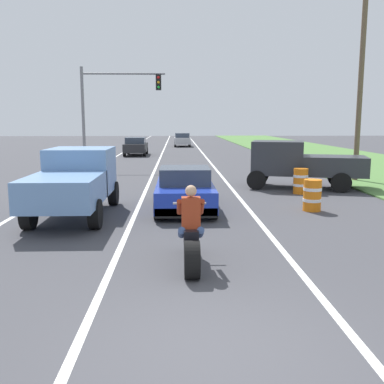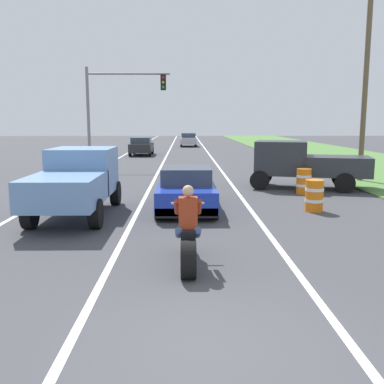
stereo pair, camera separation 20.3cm
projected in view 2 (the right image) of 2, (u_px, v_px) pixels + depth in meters
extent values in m
plane|color=#424247|center=(211.00, 351.00, 5.40)|extent=(160.00, 160.00, 0.00)
cube|color=white|center=(96.00, 171.00, 25.04)|extent=(0.14, 120.00, 0.01)
cube|color=white|center=(221.00, 170.00, 25.16)|extent=(0.14, 120.00, 0.01)
cube|color=white|center=(159.00, 171.00, 25.10)|extent=(0.14, 120.00, 0.01)
cylinder|color=black|center=(188.00, 260.00, 7.86)|extent=(0.28, 0.69, 0.69)
cylinder|color=black|center=(188.00, 239.00, 9.39)|extent=(0.12, 0.63, 0.63)
cube|color=black|center=(188.00, 234.00, 8.63)|extent=(0.28, 1.10, 0.36)
cylinder|color=#B2B2B7|center=(188.00, 223.00, 9.26)|extent=(0.08, 0.36, 0.73)
cylinder|color=#A5A5AA|center=(188.00, 203.00, 9.17)|extent=(0.70, 0.05, 0.05)
cube|color=#993319|center=(188.00, 213.00, 8.33)|extent=(0.36, 0.24, 0.60)
sphere|color=tan|center=(188.00, 191.00, 8.26)|extent=(0.22, 0.22, 0.22)
cylinder|color=#384C7A|center=(179.00, 233.00, 8.42)|extent=(0.14, 0.47, 0.32)
cylinder|color=#993319|center=(177.00, 207.00, 8.61)|extent=(0.10, 0.51, 0.40)
cylinder|color=#384C7A|center=(197.00, 232.00, 8.42)|extent=(0.14, 0.47, 0.32)
cylinder|color=#993319|center=(199.00, 207.00, 8.62)|extent=(0.10, 0.51, 0.40)
cube|color=#1E38B2|center=(186.00, 192.00, 14.17)|extent=(1.80, 4.30, 0.64)
cube|color=#333D4C|center=(186.00, 175.00, 13.88)|extent=(1.56, 1.70, 0.52)
cube|color=black|center=(187.00, 213.00, 12.19)|extent=(1.76, 0.20, 0.28)
cylinder|color=black|center=(164.00, 191.00, 15.77)|extent=(0.24, 0.64, 0.64)
cylinder|color=black|center=(208.00, 191.00, 15.80)|extent=(0.24, 0.64, 0.64)
cylinder|color=black|center=(159.00, 208.00, 12.61)|extent=(0.24, 0.64, 0.64)
cylinder|color=black|center=(214.00, 208.00, 12.64)|extent=(0.24, 0.64, 0.64)
cube|color=#6B93C6|center=(83.00, 170.00, 13.88)|extent=(1.90, 2.10, 1.40)
cube|color=#333D4C|center=(85.00, 157.00, 14.16)|extent=(1.67, 0.29, 0.57)
cube|color=#6B93C6|center=(65.00, 190.00, 11.70)|extent=(1.90, 2.70, 0.80)
cylinder|color=black|center=(64.00, 193.00, 14.79)|extent=(0.28, 0.80, 0.80)
cylinder|color=black|center=(116.00, 193.00, 14.82)|extent=(0.28, 0.80, 0.80)
cylinder|color=black|center=(30.00, 214.00, 11.49)|extent=(0.28, 0.80, 0.80)
cylinder|color=black|center=(96.00, 214.00, 11.52)|extent=(0.28, 0.80, 0.80)
cube|color=#2D3035|center=(281.00, 158.00, 18.56)|extent=(2.52, 2.38, 1.40)
cube|color=#333D4C|center=(273.00, 148.00, 18.58)|extent=(0.71, 1.69, 0.57)
cube|color=#2D3035|center=(336.00, 166.00, 18.07)|extent=(3.10, 2.53, 0.80)
cylinder|color=black|center=(260.00, 180.00, 18.06)|extent=(0.85, 0.48, 0.80)
cylinder|color=black|center=(263.00, 175.00, 19.73)|extent=(0.85, 0.48, 0.80)
cylinder|color=black|center=(345.00, 183.00, 17.26)|extent=(0.85, 0.48, 0.80)
cylinder|color=black|center=(341.00, 177.00, 18.92)|extent=(0.85, 0.48, 0.80)
cylinder|color=gray|center=(88.00, 118.00, 26.31)|extent=(0.18, 0.18, 6.00)
cylinder|color=gray|center=(128.00, 74.00, 25.94)|extent=(4.94, 0.12, 0.12)
cube|color=black|center=(163.00, 82.00, 26.05)|extent=(0.32, 0.24, 0.90)
sphere|color=red|center=(163.00, 77.00, 25.87)|extent=(0.16, 0.16, 0.16)
sphere|color=orange|center=(163.00, 82.00, 25.92)|extent=(0.16, 0.16, 0.16)
sphere|color=green|center=(163.00, 87.00, 25.96)|extent=(0.16, 0.16, 0.16)
cylinder|color=brown|center=(365.00, 87.00, 19.94)|extent=(0.24, 0.24, 8.73)
cylinder|color=orange|center=(314.00, 196.00, 13.73)|extent=(0.56, 0.56, 1.00)
cylinder|color=white|center=(315.00, 189.00, 13.69)|extent=(0.58, 0.58, 0.10)
cylinder|color=white|center=(314.00, 200.00, 13.75)|extent=(0.58, 0.58, 0.10)
cylinder|color=orange|center=(304.00, 181.00, 16.99)|extent=(0.56, 0.56, 1.00)
cylinder|color=white|center=(304.00, 176.00, 16.95)|extent=(0.58, 0.58, 0.10)
cylinder|color=white|center=(304.00, 185.00, 17.01)|extent=(0.58, 0.58, 0.10)
cube|color=#262628|center=(142.00, 147.00, 36.41)|extent=(1.76, 4.00, 0.70)
cube|color=#333D4C|center=(141.00, 140.00, 36.12)|extent=(1.56, 2.00, 0.50)
cylinder|color=black|center=(134.00, 151.00, 37.83)|extent=(0.20, 0.60, 0.60)
cylinder|color=black|center=(152.00, 150.00, 37.86)|extent=(0.20, 0.60, 0.60)
cylinder|color=black|center=(130.00, 153.00, 35.07)|extent=(0.20, 0.60, 0.60)
cylinder|color=black|center=(150.00, 153.00, 35.10)|extent=(0.20, 0.60, 0.60)
cube|color=#B2B2B7|center=(188.00, 141.00, 49.13)|extent=(1.76, 4.00, 0.70)
cube|color=#333D4C|center=(188.00, 135.00, 48.84)|extent=(1.56, 2.00, 0.50)
cylinder|color=black|center=(181.00, 143.00, 50.56)|extent=(0.20, 0.60, 0.60)
cylinder|color=black|center=(195.00, 143.00, 50.58)|extent=(0.20, 0.60, 0.60)
cylinder|color=black|center=(181.00, 144.00, 47.79)|extent=(0.20, 0.60, 0.60)
cylinder|color=black|center=(196.00, 144.00, 47.82)|extent=(0.20, 0.60, 0.60)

